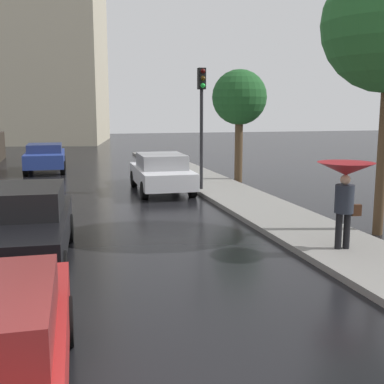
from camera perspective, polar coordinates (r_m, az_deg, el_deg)
car_blue_near_kerb at (r=25.19m, az=-16.82°, el=3.96°), size 1.96×4.36×1.38m
car_white_mid_road at (r=18.23m, az=-3.64°, el=2.35°), size 2.00×4.55×1.42m
car_black_behind_camera at (r=10.27m, az=-19.45°, el=-3.67°), size 2.11×4.65×1.51m
pedestrian_with_umbrella_far at (r=10.53m, az=17.55°, el=1.49°), size 1.17×1.17×1.83m
traffic_light at (r=17.79m, az=1.14°, el=10.03°), size 0.26×0.39×4.37m
street_tree_mid at (r=20.62m, az=5.58°, el=10.85°), size 2.28×2.28×4.69m
distant_tower at (r=49.22m, az=-16.71°, el=18.90°), size 11.95×13.53×26.12m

